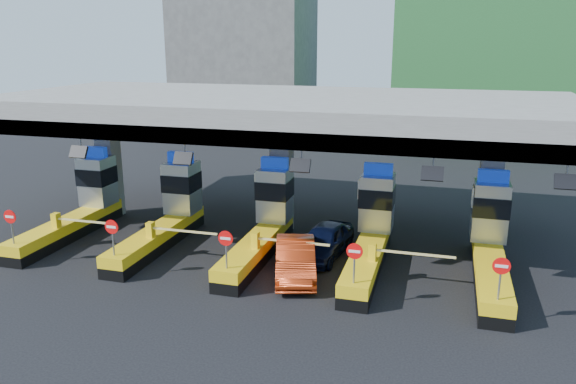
# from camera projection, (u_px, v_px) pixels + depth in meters

# --- Properties ---
(ground) EXTENTS (120.00, 120.00, 0.00)m
(ground) POSITION_uv_depth(u_px,v_px,m) (264.00, 251.00, 26.45)
(ground) COLOR black
(ground) RESTS_ON ground
(toll_canopy) EXTENTS (28.00, 12.09, 7.00)m
(toll_canopy) POSITION_uv_depth(u_px,v_px,m) (281.00, 113.00, 27.51)
(toll_canopy) COLOR slate
(toll_canopy) RESTS_ON ground
(toll_lane_far_left) EXTENTS (4.43, 8.00, 4.16)m
(toll_lane_far_left) POSITION_uv_depth(u_px,v_px,m) (82.00, 205.00, 28.98)
(toll_lane_far_left) COLOR black
(toll_lane_far_left) RESTS_ON ground
(toll_lane_left) EXTENTS (4.43, 8.00, 4.16)m
(toll_lane_left) POSITION_uv_depth(u_px,v_px,m) (169.00, 212.00, 27.66)
(toll_lane_left) COLOR black
(toll_lane_left) RESTS_ON ground
(toll_lane_center) EXTENTS (4.43, 8.00, 4.16)m
(toll_lane_center) POSITION_uv_depth(u_px,v_px,m) (266.00, 221.00, 26.34)
(toll_lane_center) COLOR black
(toll_lane_center) RESTS_ON ground
(toll_lane_right) EXTENTS (4.43, 8.00, 4.16)m
(toll_lane_right) POSITION_uv_depth(u_px,v_px,m) (372.00, 231.00, 25.02)
(toll_lane_right) COLOR black
(toll_lane_right) RESTS_ON ground
(toll_lane_far_right) EXTENTS (4.43, 8.00, 4.16)m
(toll_lane_far_right) POSITION_uv_depth(u_px,v_px,m) (490.00, 241.00, 23.71)
(toll_lane_far_right) COLOR black
(toll_lane_far_right) RESTS_ON ground
(bg_building_concrete) EXTENTS (14.00, 10.00, 18.00)m
(bg_building_concrete) POSITION_uv_depth(u_px,v_px,m) (244.00, 46.00, 61.20)
(bg_building_concrete) COLOR #4C4C49
(bg_building_concrete) RESTS_ON ground
(van) EXTENTS (2.41, 4.63, 1.50)m
(van) POSITION_uv_depth(u_px,v_px,m) (324.00, 241.00, 25.60)
(van) COLOR black
(van) RESTS_ON ground
(red_car) EXTENTS (2.81, 4.87, 1.52)m
(red_car) POSITION_uv_depth(u_px,v_px,m) (295.00, 259.00, 23.49)
(red_car) COLOR #A42B0C
(red_car) RESTS_ON ground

